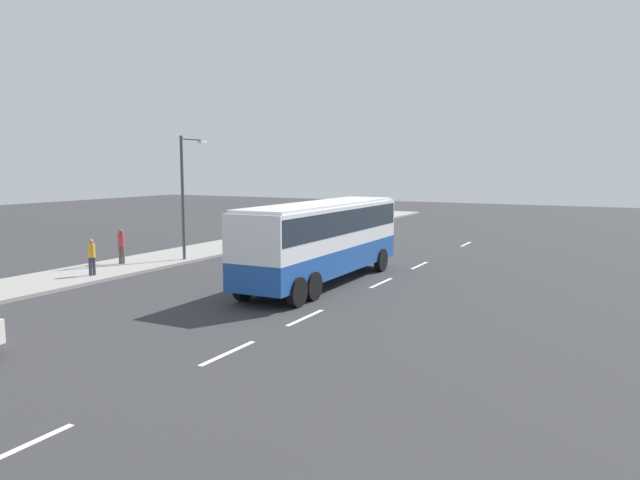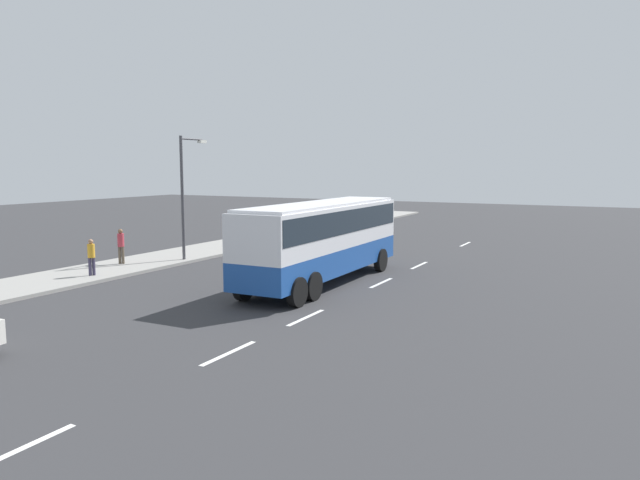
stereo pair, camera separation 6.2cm
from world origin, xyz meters
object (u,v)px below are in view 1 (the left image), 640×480
(coach_bus, at_px, (323,234))
(street_lamp, at_px, (185,188))
(pedestrian_at_crossing, at_px, (92,255))
(pedestrian_near_curb, at_px, (121,244))

(coach_bus, height_order, street_lamp, street_lamp)
(street_lamp, bearing_deg, pedestrian_at_crossing, 174.45)
(pedestrian_near_curb, bearing_deg, pedestrian_at_crossing, 172.94)
(pedestrian_near_curb, xyz_separation_m, pedestrian_at_crossing, (-2.98, -1.27, -0.08))
(pedestrian_at_crossing, distance_m, street_lamp, 6.48)
(pedestrian_near_curb, bearing_deg, coach_bus, -115.41)
(coach_bus, distance_m, street_lamp, 9.49)
(pedestrian_near_curb, relative_size, street_lamp, 0.27)
(coach_bus, relative_size, pedestrian_near_curb, 6.28)
(pedestrian_near_curb, height_order, street_lamp, street_lamp)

